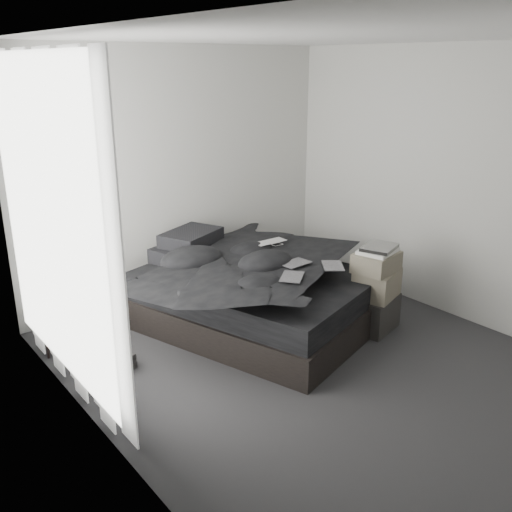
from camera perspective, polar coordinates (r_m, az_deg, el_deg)
floor at (r=4.94m, az=5.81°, el=-10.66°), size 3.60×4.20×0.01m
ceiling at (r=4.30m, az=7.03°, el=21.04°), size 3.60×4.20×0.01m
wall_back at (r=6.09m, az=-7.61°, el=8.05°), size 3.60×0.01×2.60m
wall_left at (r=3.49m, az=-15.44°, el=-0.70°), size 0.01×4.20×2.60m
wall_right at (r=5.82m, az=19.31°, el=6.65°), size 0.01×4.20×2.60m
window_left at (r=4.29m, az=-19.99°, el=3.19°), size 0.02×2.00×2.30m
curtain_left at (r=4.33m, az=-19.26°, el=2.42°), size 0.06×2.12×2.48m
bed at (r=5.56m, az=-0.12°, el=-5.37°), size 2.17×2.51×0.29m
mattress at (r=5.46m, az=-0.12°, el=-2.89°), size 2.09×2.44×0.23m
duvet at (r=5.34m, az=0.33°, el=-0.63°), size 2.04×2.21×0.25m
pillow_lower at (r=5.84m, az=-7.08°, el=0.41°), size 0.74×0.60×0.15m
pillow_upper at (r=5.84m, az=-6.51°, el=1.86°), size 0.72×0.62×0.13m
laptop at (r=5.67m, az=1.74°, el=1.97°), size 0.35×0.23×0.03m
comic_a at (r=4.83m, az=3.64°, el=-1.22°), size 0.32×0.31×0.01m
comic_b at (r=5.16m, az=3.98°, el=0.16°), size 0.28×0.20×0.01m
comic_c at (r=5.12m, az=7.74°, el=-0.02°), size 0.30×0.32×0.01m
side_stand at (r=5.28m, az=-18.82°, el=-5.51°), size 0.48×0.48×0.67m
papers at (r=5.15m, az=-19.12°, el=-2.06°), size 0.29×0.24×0.01m
floor_books at (r=4.94m, az=-13.18°, el=-10.25°), size 0.19×0.22×0.13m
box_lower at (r=5.55m, az=11.64°, el=-5.55°), size 0.53×0.46×0.33m
box_mid at (r=5.45m, az=11.98°, el=-2.71°), size 0.51×0.45×0.26m
box_upper at (r=5.36m, az=11.95°, el=-0.60°), size 0.46×0.40×0.18m
art_book_white at (r=5.33m, az=12.07°, el=0.50°), size 0.40×0.35×0.03m
art_book_snake at (r=5.33m, az=12.24°, el=0.84°), size 0.41×0.37×0.03m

